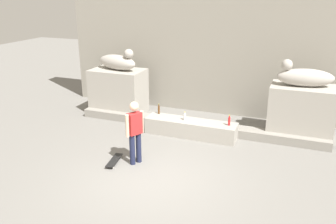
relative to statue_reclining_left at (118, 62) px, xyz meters
The scene contains 13 objects.
ground_plane 5.37m from the statue_reclining_left, 52.49° to the right, with size 40.00×40.00×0.00m, color slate.
facade_wall 3.53m from the statue_reclining_left, 26.25° to the left, with size 11.00×0.60×5.53m, color gray.
pedestal_left 1.08m from the statue_reclining_left, 165.97° to the left, with size 1.86×1.17×1.60m, color #A39E93.
pedestal_right 6.25m from the statue_reclining_left, ahead, with size 1.86×1.17×1.60m, color #A39E93.
statue_reclining_left is the anchor object (origin of this frame).
statue_reclining_right 6.12m from the statue_reclining_left, ahead, with size 1.67×0.80×0.78m.
ledge_block 3.65m from the statue_reclining_left, 20.12° to the right, with size 2.81×0.67×0.50m, color #A39E93.
skater 4.18m from the statue_reclining_left, 55.77° to the right, with size 0.34×0.49×1.67m.
skateboard 4.37m from the statue_reclining_left, 63.71° to the right, with size 0.33×0.82×0.08m.
bottle_red 4.54m from the statue_reclining_left, 14.55° to the right, with size 0.07×0.07×0.32m.
bottle_brown 2.44m from the statue_reclining_left, 24.89° to the right, with size 0.06×0.06×0.33m.
bottle_clear 3.34m from the statue_reclining_left, 21.53° to the right, with size 0.07×0.07×0.27m.
stair_step 3.58m from the statue_reclining_left, 11.03° to the right, with size 8.06×0.50×0.27m, color gray.
Camera 1 is at (3.07, -6.90, 4.33)m, focal length 38.32 mm.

